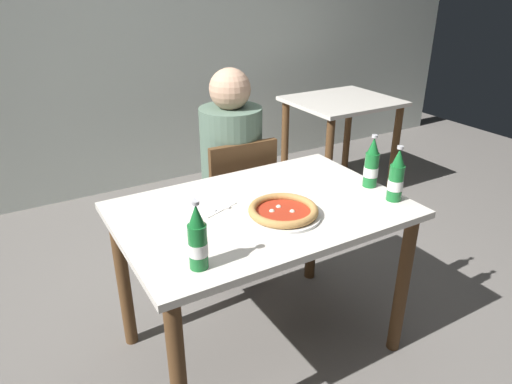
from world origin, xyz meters
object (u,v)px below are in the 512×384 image
object	(u,v)px
diner_seated	(232,180)
beer_bottle_right	(372,165)
napkin_with_cutlery	(207,204)
chair_behind_table	(236,199)
pizza_margherita_near	(283,212)
dining_table_main	(262,231)
beer_bottle_left	(396,178)
beer_bottle_center	(198,240)
dining_table_background	(341,119)

from	to	relation	value
diner_seated	beer_bottle_right	xyz separation A→B (m)	(0.34, -0.72, 0.27)
beer_bottle_right	napkin_with_cutlery	xyz separation A→B (m)	(-0.73, 0.20, -0.10)
chair_behind_table	diner_seated	size ratio (longest dim) A/B	0.70
diner_seated	napkin_with_cutlery	bearing A→B (deg)	-126.71
diner_seated	pizza_margherita_near	world-z (taller)	diner_seated
dining_table_main	beer_bottle_right	world-z (taller)	beer_bottle_right
chair_behind_table	beer_bottle_left	xyz separation A→B (m)	(0.34, -0.84, 0.37)
pizza_margherita_near	beer_bottle_center	size ratio (longest dim) A/B	1.25
chair_behind_table	beer_bottle_right	xyz separation A→B (m)	(0.35, -0.67, 0.37)
chair_behind_table	dining_table_main	bearing A→B (deg)	75.83
beer_bottle_left	dining_table_main	bearing A→B (deg)	156.73
beer_bottle_center	beer_bottle_right	size ratio (longest dim) A/B	1.00
chair_behind_table	beer_bottle_right	bearing A→B (deg)	120.84
chair_behind_table	beer_bottle_center	xyz separation A→B (m)	(-0.61, -0.88, 0.37)
napkin_with_cutlery	beer_bottle_center	bearing A→B (deg)	-118.09
pizza_margherita_near	beer_bottle_center	xyz separation A→B (m)	(-0.44, -0.16, 0.08)
pizza_margherita_near	beer_bottle_left	distance (m)	0.52
dining_table_background	dining_table_main	bearing A→B (deg)	-139.61
diner_seated	pizza_margherita_near	size ratio (longest dim) A/B	3.93
beer_bottle_center	pizza_margherita_near	bearing A→B (deg)	20.12
diner_seated	beer_bottle_right	size ratio (longest dim) A/B	4.89
beer_bottle_right	napkin_with_cutlery	size ratio (longest dim) A/B	1.07
dining_table_background	beer_bottle_left	distance (m)	1.83
beer_bottle_left	beer_bottle_right	xyz separation A→B (m)	(0.01, 0.16, 0.00)
chair_behind_table	dining_table_background	bearing A→B (deg)	-149.21
diner_seated	beer_bottle_left	size ratio (longest dim) A/B	4.89
dining_table_background	beer_bottle_left	world-z (taller)	beer_bottle_left
pizza_margherita_near	napkin_with_cutlery	bearing A→B (deg)	131.62
dining_table_main	beer_bottle_right	distance (m)	0.59
dining_table_main	beer_bottle_center	size ratio (longest dim) A/B	4.86
beer_bottle_left	beer_bottle_right	size ratio (longest dim) A/B	1.00
beer_bottle_center	beer_bottle_right	world-z (taller)	same
diner_seated	napkin_with_cutlery	distance (m)	0.67
beer_bottle_right	chair_behind_table	bearing A→B (deg)	117.29
dining_table_background	beer_bottle_left	size ratio (longest dim) A/B	3.24
beer_bottle_left	beer_bottle_right	bearing A→B (deg)	85.76
beer_bottle_center	dining_table_background	bearing A→B (deg)	39.08
dining_table_main	beer_bottle_right	size ratio (longest dim) A/B	4.86
dining_table_main	beer_bottle_left	xyz separation A→B (m)	(0.53, -0.23, 0.22)
pizza_margherita_near	beer_bottle_left	xyz separation A→B (m)	(0.50, -0.12, 0.08)
chair_behind_table	dining_table_background	distance (m)	1.49
chair_behind_table	dining_table_background	xyz separation A→B (m)	(1.32, 0.68, 0.11)
diner_seated	dining_table_background	xyz separation A→B (m)	(1.32, 0.63, 0.01)
dining_table_main	diner_seated	size ratio (longest dim) A/B	0.99
dining_table_main	pizza_margherita_near	world-z (taller)	pizza_margherita_near
pizza_margherita_near	diner_seated	bearing A→B (deg)	77.80
dining_table_main	pizza_margherita_near	bearing A→B (deg)	-74.09
dining_table_main	napkin_with_cutlery	distance (m)	0.26
pizza_margherita_near	napkin_with_cutlery	distance (m)	0.34
beer_bottle_left	diner_seated	bearing A→B (deg)	110.46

